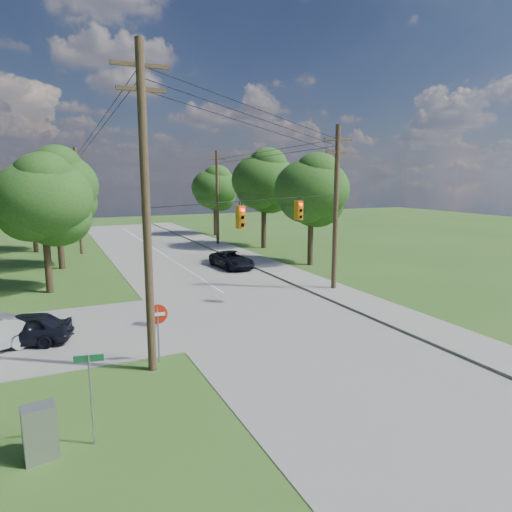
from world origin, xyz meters
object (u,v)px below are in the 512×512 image
pole_ne (336,206)px  car_main_north (232,260)px  pole_north_w (78,200)px  do_not_enter_sign (158,320)px  pole_north_e (217,197)px  pole_sw (146,207)px  car_cross_dark (22,329)px  control_cabinet (40,433)px

pole_ne → car_main_north: pole_ne is taller
pole_north_w → do_not_enter_sign: size_ratio=4.18×
pole_north_e → car_main_north: size_ratio=2.10×
pole_sw → car_cross_dark: (-4.63, 4.98, -5.49)m
pole_sw → car_main_north: pole_sw is taller
pole_north_e → pole_north_w: 13.90m
car_main_north → control_cabinet: (-13.96, -21.45, 0.05)m
pole_north_e → control_cabinet: (-17.36, -34.00, -4.39)m
car_main_north → control_cabinet: control_cabinet is taller
pole_ne → car_main_north: (-3.40, 9.45, -4.78)m
pole_ne → pole_north_e: bearing=90.0°
pole_north_e → do_not_enter_sign: bearing=-114.3°
pole_ne → control_cabinet: 21.63m
pole_sw → pole_north_w: size_ratio=1.20×
pole_north_e → car_cross_dark: bearing=-126.4°
car_cross_dark → pole_north_e: bearing=158.4°
pole_sw → pole_north_e: bearing=65.5°
car_main_north → pole_sw: bearing=-125.8°
pole_north_e → control_cabinet: pole_north_e is taller
pole_north_w → do_not_enter_sign: pole_north_w is taller
pole_north_e → car_main_north: 13.74m
pole_sw → car_cross_dark: 8.74m
control_cabinet → do_not_enter_sign: 6.64m
car_cross_dark → control_cabinet: 9.41m
pole_sw → car_cross_dark: bearing=132.9°
pole_ne → pole_north_e: 22.00m
do_not_enter_sign → pole_ne: bearing=33.7°
pole_north_e → do_not_enter_sign: pole_north_e is taller
pole_north_e → pole_north_w: bearing=180.0°
pole_north_w → control_cabinet: (-3.46, -34.00, -4.39)m
pole_north_w → control_cabinet: size_ratio=6.74×
do_not_enter_sign → car_cross_dark: bearing=144.5°
pole_sw → pole_ne: bearing=29.4°
car_cross_dark → pole_sw: bearing=57.7°
car_main_north → pole_north_w: bearing=124.8°
do_not_enter_sign → pole_north_w: bearing=97.2°
car_main_north → control_cabinet: 25.59m
car_main_north → do_not_enter_sign: 19.13m
pole_sw → control_cabinet: bearing=-131.3°
pole_north_w → control_cabinet: pole_north_w is taller
pole_north_w → car_main_north: (10.50, -12.55, -4.44)m
pole_sw → car_main_north: 20.57m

